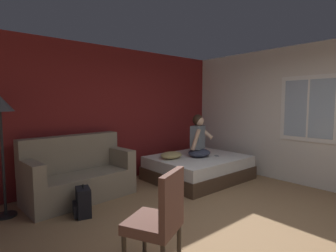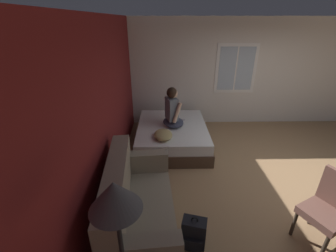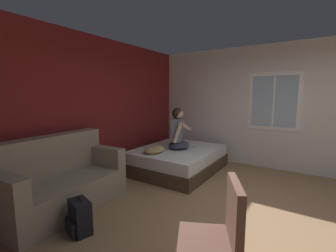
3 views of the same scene
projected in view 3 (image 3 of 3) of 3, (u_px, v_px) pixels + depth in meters
name	position (u px, v px, depth m)	size (l,w,h in m)	color
ground_plane	(269.00, 231.00, 2.70)	(40.00, 40.00, 0.00)	#93704C
wall_back_accent	(93.00, 109.00, 4.24)	(10.05, 0.16, 2.70)	maroon
wall_side_with_window	(295.00, 108.00, 4.67)	(0.19, 7.57, 2.70)	silver
bed	(178.00, 159.00, 4.86)	(1.92, 1.57, 0.48)	#4C3828
couch	(61.00, 182.00, 3.20)	(1.76, 0.95, 1.04)	gray
side_chair	(217.00, 237.00, 1.74)	(0.62, 0.62, 0.98)	#382D23
person_seated	(178.00, 132.00, 4.77)	(0.63, 0.58, 0.88)	#383D51
backpack	(79.00, 218.00, 2.64)	(0.29, 0.34, 0.46)	black
throw_pillow	(154.00, 149.00, 4.45)	(0.48, 0.36, 0.14)	tan
cell_phone	(194.00, 147.00, 4.95)	(0.07, 0.14, 0.01)	#B7B7BC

